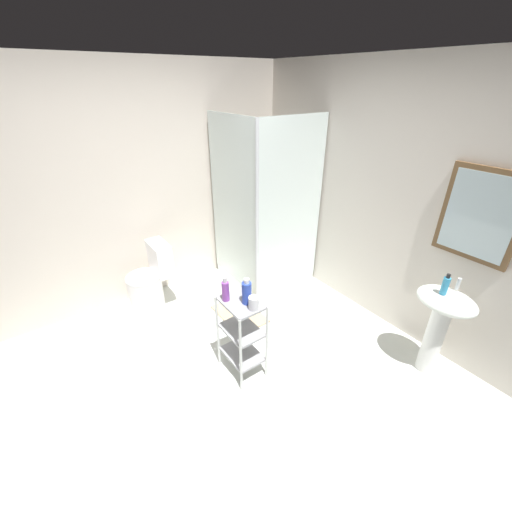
{
  "coord_description": "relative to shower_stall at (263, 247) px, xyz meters",
  "views": [
    {
      "loc": [
        1.65,
        -0.95,
        2.3
      ],
      "look_at": [
        -0.36,
        0.51,
        0.95
      ],
      "focal_mm": 22.95,
      "sensor_mm": 36.0,
      "label": 1
    }
  ],
  "objects": [
    {
      "name": "conditioner_bottle_purple",
      "position": [
        0.99,
        -1.12,
        0.37
      ],
      "size": [
        0.06,
        0.06,
        0.21
      ],
      "color": "purple",
      "rests_on": "storage_cart"
    },
    {
      "name": "shampoo_bottle_blue",
      "position": [
        1.12,
        -1.01,
        0.38
      ],
      "size": [
        0.08,
        0.08,
        0.22
      ],
      "color": "#2C48B8",
      "rests_on": "storage_cart"
    },
    {
      "name": "shower_stall",
      "position": [
        0.0,
        0.0,
        0.0
      ],
      "size": [
        0.92,
        0.92,
        2.0
      ],
      "color": "white",
      "rests_on": "ground_plane"
    },
    {
      "name": "wall_back",
      "position": [
        1.22,
        0.62,
        0.79
      ],
      "size": [
        4.2,
        0.14,
        2.5
      ],
      "color": "beige",
      "rests_on": "ground_plane"
    },
    {
      "name": "hand_soap_bottle",
      "position": [
        2.01,
        0.25,
        0.43
      ],
      "size": [
        0.05,
        0.05,
        0.18
      ],
      "color": "#389ED1",
      "rests_on": "pedestal_sink"
    },
    {
      "name": "storage_cart",
      "position": [
        1.08,
        -1.04,
        -0.03
      ],
      "size": [
        0.38,
        0.28,
        0.74
      ],
      "color": "silver",
      "rests_on": "ground_plane"
    },
    {
      "name": "wall_left",
      "position": [
        -0.64,
        -1.23,
        0.79
      ],
      "size": [
        0.1,
        4.2,
        2.5
      ],
      "primitive_type": "cube",
      "color": "beige",
      "rests_on": "ground_plane"
    },
    {
      "name": "ground_plane",
      "position": [
        1.21,
        -1.23,
        -0.47
      ],
      "size": [
        4.2,
        4.2,
        0.02
      ],
      "primitive_type": "cube",
      "color": "silver"
    },
    {
      "name": "pedestal_sink",
      "position": [
        2.04,
        0.29,
        0.12
      ],
      "size": [
        0.46,
        0.37,
        0.81
      ],
      "color": "white",
      "rests_on": "ground_plane"
    },
    {
      "name": "toilet",
      "position": [
        -0.27,
        -1.36,
        -0.15
      ],
      "size": [
        0.37,
        0.49,
        0.76
      ],
      "color": "white",
      "rests_on": "ground_plane"
    },
    {
      "name": "sink_faucet",
      "position": [
        2.04,
        0.41,
        0.4
      ],
      "size": [
        0.03,
        0.03,
        0.1
      ],
      "primitive_type": "cylinder",
      "color": "silver",
      "rests_on": "pedestal_sink"
    },
    {
      "name": "rinse_cup",
      "position": [
        1.22,
        -1.01,
        0.33
      ],
      "size": [
        0.08,
        0.08,
        0.11
      ],
      "primitive_type": "cylinder",
      "color": "silver",
      "rests_on": "storage_cart"
    },
    {
      "name": "bath_mat",
      "position": [
        0.43,
        -0.64,
        -0.45
      ],
      "size": [
        0.6,
        0.4,
        0.02
      ],
      "primitive_type": "cube",
      "color": "tan",
      "rests_on": "ground_plane"
    }
  ]
}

